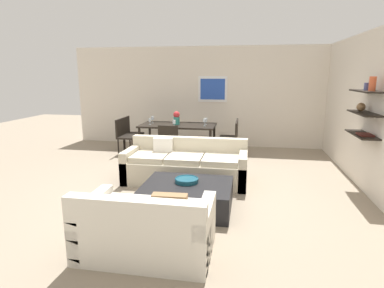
{
  "coord_description": "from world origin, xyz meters",
  "views": [
    {
      "loc": [
        1.01,
        -5.22,
        1.97
      ],
      "look_at": [
        0.05,
        0.2,
        0.75
      ],
      "focal_mm": 29.7,
      "sensor_mm": 36.0,
      "label": 1
    }
  ],
  "objects_px": {
    "decorative_bowl": "(187,180)",
    "sofa_beige": "(186,166)",
    "wine_glass_left_far": "(153,118)",
    "dining_chair_left_far": "(130,131)",
    "dining_chair_right_far": "(232,134)",
    "centerpiece_vase": "(177,118)",
    "dining_chair_right_near": "(231,138)",
    "dining_chair_left_near": "(124,134)",
    "dining_table": "(178,127)",
    "wine_glass_left_near": "(150,120)",
    "dining_chair_foot": "(169,142)",
    "wine_glass_right_near": "(205,121)",
    "loveseat_white": "(147,229)",
    "coffee_table": "(187,196)",
    "wine_glass_foot": "(174,122)",
    "wine_glass_right_far": "(206,120)"
  },
  "relations": [
    {
      "from": "dining_chair_right_near",
      "to": "centerpiece_vase",
      "type": "xyz_separation_m",
      "value": [
        -1.36,
        0.22,
        0.41
      ]
    },
    {
      "from": "dining_chair_left_far",
      "to": "wine_glass_left_far",
      "type": "relative_size",
      "value": 5.15
    },
    {
      "from": "sofa_beige",
      "to": "wine_glass_left_near",
      "type": "xyz_separation_m",
      "value": [
        -1.27,
        1.88,
        0.56
      ]
    },
    {
      "from": "dining_chair_left_far",
      "to": "dining_chair_left_near",
      "type": "bearing_deg",
      "value": -90.0
    },
    {
      "from": "coffee_table",
      "to": "wine_glass_left_far",
      "type": "height_order",
      "value": "wine_glass_left_far"
    },
    {
      "from": "dining_chair_right_far",
      "to": "wine_glass_right_far",
      "type": "xyz_separation_m",
      "value": [
        -0.64,
        -0.1,
        0.35
      ]
    },
    {
      "from": "decorative_bowl",
      "to": "dining_table",
      "type": "xyz_separation_m",
      "value": [
        -0.82,
        3.12,
        0.27
      ]
    },
    {
      "from": "coffee_table",
      "to": "wine_glass_left_near",
      "type": "distance_m",
      "value": 3.5
    },
    {
      "from": "dining_chair_right_near",
      "to": "wine_glass_right_near",
      "type": "relative_size",
      "value": 5.2
    },
    {
      "from": "wine_glass_left_far",
      "to": "wine_glass_right_far",
      "type": "height_order",
      "value": "wine_glass_left_far"
    },
    {
      "from": "decorative_bowl",
      "to": "dining_chair_right_far",
      "type": "relative_size",
      "value": 0.4
    },
    {
      "from": "wine_glass_right_near",
      "to": "wine_glass_left_far",
      "type": "relative_size",
      "value": 0.99
    },
    {
      "from": "dining_chair_right_near",
      "to": "wine_glass_left_near",
      "type": "bearing_deg",
      "value": 177.28
    },
    {
      "from": "dining_chair_right_far",
      "to": "wine_glass_left_far",
      "type": "xyz_separation_m",
      "value": [
        -2.01,
        -0.1,
        0.37
      ]
    },
    {
      "from": "dining_chair_foot",
      "to": "dining_chair_right_near",
      "type": "distance_m",
      "value": 1.48
    },
    {
      "from": "decorative_bowl",
      "to": "sofa_beige",
      "type": "bearing_deg",
      "value": 101.92
    },
    {
      "from": "coffee_table",
      "to": "dining_chair_right_far",
      "type": "xyz_separation_m",
      "value": [
        0.48,
        3.41,
        0.31
      ]
    },
    {
      "from": "dining_chair_left_far",
      "to": "dining_chair_foot",
      "type": "height_order",
      "value": "same"
    },
    {
      "from": "dining_table",
      "to": "dining_chair_left_near",
      "type": "bearing_deg",
      "value": -170.93
    },
    {
      "from": "wine_glass_left_far",
      "to": "centerpiece_vase",
      "type": "distance_m",
      "value": 0.66
    },
    {
      "from": "dining_chair_right_near",
      "to": "coffee_table",
      "type": "bearing_deg",
      "value": -99.09
    },
    {
      "from": "loveseat_white",
      "to": "wine_glass_left_near",
      "type": "bearing_deg",
      "value": 106.77
    },
    {
      "from": "dining_chair_left_far",
      "to": "wine_glass_left_near",
      "type": "distance_m",
      "value": 0.8
    },
    {
      "from": "wine_glass_right_near",
      "to": "dining_table",
      "type": "bearing_deg",
      "value": 170.3
    },
    {
      "from": "loveseat_white",
      "to": "wine_glass_foot",
      "type": "height_order",
      "value": "wine_glass_foot"
    },
    {
      "from": "sofa_beige",
      "to": "dining_chair_right_far",
      "type": "relative_size",
      "value": 2.54
    },
    {
      "from": "loveseat_white",
      "to": "dining_chair_left_far",
      "type": "relative_size",
      "value": 1.64
    },
    {
      "from": "dining_chair_right_near",
      "to": "wine_glass_right_far",
      "type": "relative_size",
      "value": 5.58
    },
    {
      "from": "dining_chair_right_far",
      "to": "dining_chair_foot",
      "type": "distance_m",
      "value": 1.71
    },
    {
      "from": "loveseat_white",
      "to": "dining_table",
      "type": "relative_size",
      "value": 0.79
    },
    {
      "from": "wine_glass_foot",
      "to": "loveseat_white",
      "type": "bearing_deg",
      "value": -81.16
    },
    {
      "from": "dining_chair_left_near",
      "to": "loveseat_white",
      "type": "bearing_deg",
      "value": -65.33
    },
    {
      "from": "dining_chair_right_far",
      "to": "dining_chair_left_near",
      "type": "distance_m",
      "value": 2.68
    },
    {
      "from": "wine_glass_left_far",
      "to": "wine_glass_foot",
      "type": "distance_m",
      "value": 0.86
    },
    {
      "from": "dining_chair_left_far",
      "to": "dining_chair_right_near",
      "type": "height_order",
      "value": "same"
    },
    {
      "from": "wine_glass_right_near",
      "to": "wine_glass_right_far",
      "type": "relative_size",
      "value": 1.07
    },
    {
      "from": "loveseat_white",
      "to": "wine_glass_right_far",
      "type": "bearing_deg",
      "value": 89.39
    },
    {
      "from": "loveseat_white",
      "to": "coffee_table",
      "type": "height_order",
      "value": "loveseat_white"
    },
    {
      "from": "dining_chair_right_far",
      "to": "centerpiece_vase",
      "type": "bearing_deg",
      "value": -171.58
    },
    {
      "from": "loveseat_white",
      "to": "coffee_table",
      "type": "xyz_separation_m",
      "value": [
        0.22,
        1.28,
        -0.1
      ]
    },
    {
      "from": "dining_chair_right_near",
      "to": "wine_glass_right_near",
      "type": "xyz_separation_m",
      "value": [
        -0.64,
        0.1,
        0.37
      ]
    },
    {
      "from": "wine_glass_left_far",
      "to": "decorative_bowl",
      "type": "bearing_deg",
      "value": -65.07
    },
    {
      "from": "wine_glass_left_far",
      "to": "sofa_beige",
      "type": "bearing_deg",
      "value": -59.05
    },
    {
      "from": "wine_glass_left_far",
      "to": "dining_table",
      "type": "bearing_deg",
      "value": -9.7
    },
    {
      "from": "dining_chair_right_far",
      "to": "dining_chair_right_near",
      "type": "relative_size",
      "value": 1.0
    },
    {
      "from": "dining_chair_foot",
      "to": "wine_glass_right_near",
      "type": "distance_m",
      "value": 1.09
    },
    {
      "from": "dining_chair_left_far",
      "to": "dining_chair_right_near",
      "type": "bearing_deg",
      "value": -9.07
    },
    {
      "from": "dining_chair_right_near",
      "to": "dining_chair_left_near",
      "type": "bearing_deg",
      "value": 180.0
    },
    {
      "from": "loveseat_white",
      "to": "dining_table",
      "type": "bearing_deg",
      "value": 98.04
    },
    {
      "from": "coffee_table",
      "to": "wine_glass_left_near",
      "type": "height_order",
      "value": "wine_glass_left_near"
    }
  ]
}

